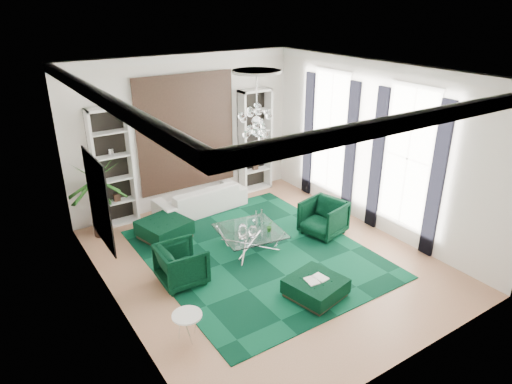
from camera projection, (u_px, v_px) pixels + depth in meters
floor at (264, 260)px, 9.43m from camera, size 6.00×7.00×0.02m
ceiling at (266, 71)px, 7.93m from camera, size 6.00×7.00×0.02m
wall_back at (186, 132)px, 11.38m from camera, size 6.00×0.02×3.80m
wall_front at (416, 253)px, 5.99m from camera, size 6.00×0.02×3.80m
wall_left at (107, 211)px, 7.15m from camera, size 0.02×7.00×3.80m
wall_right at (376, 148)px, 10.21m from camera, size 0.02×7.00×3.80m
crown_molding at (266, 78)px, 7.98m from camera, size 6.00×7.00×0.18m
ceiling_medallion at (257, 71)px, 8.18m from camera, size 0.90×0.90×0.05m
tapestry at (186, 133)px, 11.34m from camera, size 2.50×0.06×2.80m
shelving_left at (113, 168)px, 10.43m from camera, size 0.90×0.38×2.80m
shelving_right at (255, 141)px, 12.41m from camera, size 0.90×0.38×2.80m
painting at (99, 200)px, 7.66m from camera, size 0.04×1.30×1.60m
window_near at (408, 159)px, 9.51m from camera, size 0.03×1.10×2.90m
curtain_near_a at (437, 182)px, 8.99m from camera, size 0.07×0.30×3.25m
curtain_near_b at (377, 160)px, 10.19m from camera, size 0.07×0.30×3.25m
window_far at (330, 132)px, 11.35m from camera, size 0.03×1.10×2.90m
curtain_far_a at (350, 150)px, 10.83m from camera, size 0.07×0.30×3.25m
curtain_far_b at (308, 135)px, 12.03m from camera, size 0.07×0.30×3.25m
rug at (256, 253)px, 9.65m from camera, size 4.20×5.00×0.02m
sofa at (201, 198)px, 11.48m from camera, size 2.37×1.08×0.67m
armchair_left at (182, 264)px, 8.54m from camera, size 0.88×0.85×0.77m
armchair_right at (323, 218)px, 10.31m from camera, size 1.06×1.04×0.81m
coffee_table at (250, 239)px, 9.76m from camera, size 1.45×1.45×0.44m
ottoman_side at (164, 230)px, 10.19m from camera, size 1.17×1.17×0.43m
ottoman_front at (315, 288)px, 8.19m from camera, size 1.07×1.07×0.36m
book at (316, 279)px, 8.11m from camera, size 0.41×0.27×0.03m
side_table at (188, 327)px, 7.15m from camera, size 0.54×0.54×0.46m
palm at (97, 190)px, 10.02m from camera, size 1.52×1.52×2.21m
chandelier at (256, 122)px, 8.54m from camera, size 0.90×0.90×0.72m
table_plant at (270, 226)px, 9.58m from camera, size 0.16×0.15×0.25m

